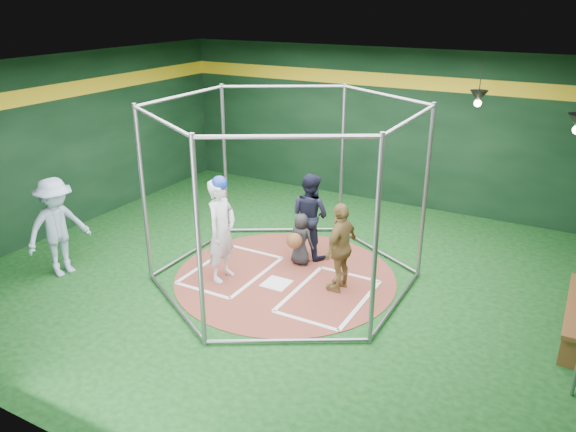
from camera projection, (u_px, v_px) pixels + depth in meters
The scene contains 12 objects.
room_shell at pixel (285, 180), 9.05m from camera, with size 10.10×9.10×3.53m.
clay_disc at pixel (285, 277), 9.69m from camera, with size 3.80×3.80×0.01m, color brown.
home_plate at pixel (277, 283), 9.44m from camera, with size 0.43×0.43×0.01m, color white.
batter_box_left at pixel (231, 270), 9.90m from camera, with size 1.17×1.77×0.01m.
batter_box_right at pixel (329, 296), 9.05m from camera, with size 1.17×1.77×0.01m.
batting_cage at pixel (285, 195), 9.14m from camera, with size 4.05×4.67×3.00m.
pendant_lamp_near at pixel (478, 97), 10.63m from camera, with size 0.34×0.34×0.90m.
batter_figure at pixel (221, 229), 9.31m from camera, with size 0.43×0.65×1.83m.
visitor_leopard at pixel (341, 247), 9.02m from camera, with size 0.88×0.37×1.50m, color #AD8A4A.
catcher_figure at pixel (300, 239), 9.96m from camera, with size 0.48×0.55×0.95m.
umpire at pixel (310, 215), 10.22m from camera, with size 0.77×0.60×1.58m, color black.
bystander_blue at pixel (58, 227), 9.51m from camera, with size 1.12×0.65×1.74m, color #8FA7BE.
Camera 1 is at (4.20, -7.53, 4.54)m, focal length 35.00 mm.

